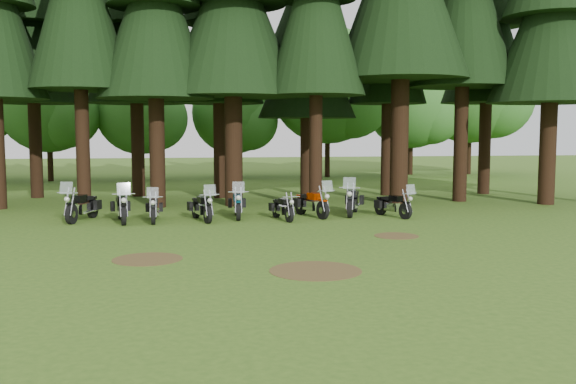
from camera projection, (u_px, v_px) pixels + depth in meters
name	position (u px, v px, depth m)	size (l,w,h in m)	color
ground	(255.00, 243.00, 18.90)	(120.00, 120.00, 0.00)	#36591A
pine_back_4	(307.00, 30.00, 31.76)	(4.94, 4.94, 13.78)	black
pine_back_5	(388.00, 0.00, 31.86)	(3.94, 3.94, 16.33)	black
pine_back_6	(489.00, 0.00, 32.60)	(4.59, 4.59, 16.58)	black
decid_2	(53.00, 104.00, 41.16)	(6.72, 6.53, 8.40)	black
decid_3	(144.00, 112.00, 42.44)	(6.12, 5.95, 7.65)	black
decid_4	(237.00, 115.00, 44.60)	(5.93, 5.76, 7.41)	black
decid_5	(334.00, 88.00, 44.87)	(8.45, 8.21, 10.56)	black
decid_6	(416.00, 104.00, 47.26)	(7.06, 6.86, 8.82)	black
decid_7	(477.00, 91.00, 47.71)	(8.44, 8.20, 10.55)	black
dirt_patch_0	(147.00, 259.00, 16.46)	(1.80, 1.80, 0.01)	#4C3D1E
dirt_patch_1	(396.00, 236.00, 20.09)	(1.40, 1.40, 0.01)	#4C3D1E
dirt_patch_2	(315.00, 271.00, 15.12)	(2.20, 2.20, 0.01)	#4C3D1E
motorcycle_0	(82.00, 207.00, 23.37)	(1.01, 2.40, 1.53)	black
motorcycle_1	(122.00, 208.00, 23.05)	(0.70, 2.41, 1.51)	black
motorcycle_2	(154.00, 209.00, 23.19)	(0.40, 2.13, 1.34)	black
motorcycle_3	(202.00, 208.00, 23.42)	(0.85, 2.24, 1.42)	black
motorcycle_4	(238.00, 205.00, 24.21)	(0.45, 2.32, 1.46)	black
motorcycle_5	(283.00, 209.00, 23.65)	(0.53, 1.98, 0.81)	black
motorcycle_6	(312.00, 204.00, 24.47)	(1.09, 2.29, 1.47)	black
motorcycle_7	(353.00, 202.00, 25.04)	(1.18, 2.42, 1.56)	black
motorcycle_8	(393.00, 206.00, 24.43)	(1.02, 2.05, 1.33)	black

